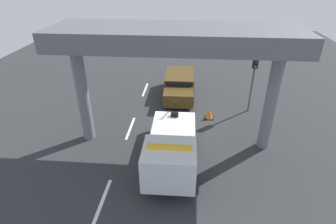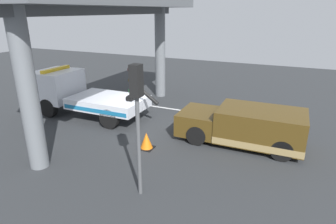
# 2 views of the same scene
# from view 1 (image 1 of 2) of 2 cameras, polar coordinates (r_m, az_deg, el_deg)

# --- Properties ---
(ground_plane) EXTENTS (60.00, 40.00, 0.10)m
(ground_plane) POSITION_cam_1_polar(r_m,az_deg,el_deg) (17.00, 1.52, -3.97)
(ground_plane) COLOR #2D3033
(lane_stripe_west) EXTENTS (2.60, 0.16, 0.01)m
(lane_stripe_west) POSITION_cam_1_polar(r_m,az_deg,el_deg) (22.53, -4.82, 4.74)
(lane_stripe_west) COLOR silver
(lane_stripe_west) RESTS_ON ground
(lane_stripe_mid) EXTENTS (2.60, 0.16, 0.01)m
(lane_stripe_mid) POSITION_cam_1_polar(r_m,az_deg,el_deg) (17.33, -7.93, -3.37)
(lane_stripe_mid) COLOR silver
(lane_stripe_mid) RESTS_ON ground
(lane_stripe_east) EXTENTS (2.60, 0.16, 0.01)m
(lane_stripe_east) POSITION_cam_1_polar(r_m,az_deg,el_deg) (12.84, -13.63, -17.66)
(lane_stripe_east) COLOR silver
(lane_stripe_east) RESTS_ON ground
(tow_truck_white) EXTENTS (7.26, 2.46, 2.46)m
(tow_truck_white) POSITION_cam_1_polar(r_m,az_deg,el_deg) (13.27, 0.67, -7.97)
(tow_truck_white) COLOR silver
(tow_truck_white) RESTS_ON ground
(towed_van_green) EXTENTS (5.22, 2.26, 1.58)m
(towed_van_green) POSITION_cam_1_polar(r_m,az_deg,el_deg) (21.30, 2.40, 5.64)
(towed_van_green) COLOR #4C3814
(towed_van_green) RESTS_ON ground
(overpass_structure) EXTENTS (3.60, 12.13, 6.52)m
(overpass_structure) POSITION_cam_1_polar(r_m,az_deg,el_deg) (13.55, 1.52, 14.02)
(overpass_structure) COLOR slate
(overpass_structure) RESTS_ON ground
(traffic_light_near) EXTENTS (0.39, 0.32, 4.06)m
(traffic_light_near) POSITION_cam_1_polar(r_m,az_deg,el_deg) (18.82, 17.70, 8.24)
(traffic_light_near) COLOR #515456
(traffic_light_near) RESTS_ON ground
(traffic_cone_orange) EXTENTS (0.58, 0.58, 0.69)m
(traffic_cone_orange) POSITION_cam_1_polar(r_m,az_deg,el_deg) (18.29, 8.67, -0.38)
(traffic_cone_orange) COLOR orange
(traffic_cone_orange) RESTS_ON ground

